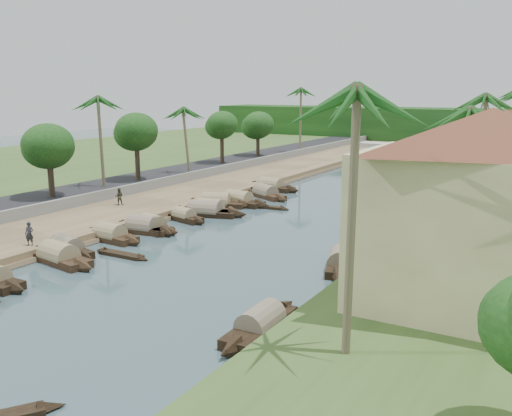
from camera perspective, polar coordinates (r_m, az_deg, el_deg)
The scene contains 36 objects.
ground at distance 40.83m, azimuth -5.86°, elevation -5.72°, with size 220.00×220.00×0.00m, color #384E55.
left_bank at distance 65.62m, azimuth -7.00°, elevation 1.33°, with size 10.00×180.00×0.80m, color brown.
road at distance 70.95m, azimuth -12.51°, elevation 2.17°, with size 8.00×180.00×1.40m, color black.
retaining_wall at distance 68.04m, azimuth -9.85°, elevation 2.43°, with size 0.40×180.00×1.10m, color slate.
treeline at distance 133.69m, azimuth 20.26°, elevation 7.57°, with size 120.00×14.00×8.00m.
bridge at distance 106.49m, azimuth 17.51°, elevation 5.61°, with size 28.00×4.00×2.40m.
building_near at distance 30.29m, azimuth 21.90°, elevation -0.24°, with size 14.85×14.85×10.20m.
sampan_2 at distance 43.51m, azimuth -19.12°, elevation -4.65°, with size 8.43×2.98×2.19m.
sampan_3 at distance 45.47m, azimuth -18.41°, elevation -3.90°, with size 7.45×3.05×2.00m.
sampan_4 at distance 48.52m, azimuth -14.40°, elevation -2.69°, with size 7.33×2.14×2.08m.
sampan_5 at distance 50.89m, azimuth -10.37°, elevation -1.83°, with size 6.77×3.67×2.13m.
sampan_6 at distance 50.59m, azimuth -11.24°, elevation -1.94°, with size 7.48×2.56×2.20m.
sampan_7 at distance 54.39m, azimuth -7.21°, elevation -0.86°, with size 6.31×2.88×1.73m.
sampan_8 at distance 56.93m, azimuth -4.66°, elevation -0.22°, with size 7.55×2.78×2.28m.
sampan_9 at distance 56.31m, azimuth -5.16°, elevation -0.36°, with size 9.03×3.99×2.24m.
sampan_10 at distance 60.41m, azimuth -4.00°, elevation 0.49°, with size 8.44×4.50×2.29m.
sampan_11 at distance 61.33m, azimuth -1.80°, elevation 0.69°, with size 8.26×2.39×2.33m.
sampan_12 at distance 65.81m, azimuth 0.94°, elevation 1.46°, with size 8.47×5.53×2.10m.
sampan_13 at distance 70.38m, azimuth 1.50°, elevation 2.14°, with size 8.53×2.68×2.29m.
sampan_14 at distance 29.86m, azimuth 0.44°, elevation -11.57°, with size 1.81×8.03×1.97m.
sampan_15 at distance 40.30m, azimuth 8.50°, elevation -5.41°, with size 3.89×7.90×2.10m.
sampan_16 at distance 55.53m, azimuth 15.99°, elevation -0.96°, with size 3.54×8.10×1.98m.
canoe_1 at distance 43.84m, azimuth -13.30°, elevation -4.61°, with size 5.20×0.84×0.84m.
canoe_2 at distance 59.67m, azimuth 0.88°, elevation 0.07°, with size 5.70×1.28×0.82m.
palm_0 at distance 22.93m, azimuth 9.88°, elevation 10.85°, with size 3.20×3.20×12.57m.
palm_1 at distance 39.05m, azimuth 19.98°, elevation 8.85°, with size 3.20×3.20×11.29m.
palm_2 at distance 52.84m, azimuth 21.70°, elevation 10.06°, with size 3.20×3.20×12.00m.
palm_5 at distance 66.20m, azimuth -15.43°, elevation 10.35°, with size 3.20×3.20×11.42m.
palm_6 at distance 75.00m, azimuth -6.93°, elevation 9.65°, with size 3.20×3.20×9.84m.
palm_8 at distance 100.58m, azimuth 4.51°, elevation 11.62°, with size 3.20×3.20×12.37m.
tree_2 at distance 61.54m, azimuth -20.03°, elevation 5.73°, with size 5.16×5.16×7.27m.
tree_3 at distance 70.58m, azimuth -11.89°, elevation 7.37°, with size 5.13×5.13×7.88m.
tree_4 at distance 85.39m, azimuth -3.45°, elevation 8.19°, with size 4.55×4.55×7.45m.
tree_5 at distance 94.58m, azimuth 0.19°, elevation 8.20°, with size 5.04×5.04×7.01m.
person_near at distance 45.65m, azimuth -21.72°, elevation -2.42°, with size 0.65×0.43×1.79m, color #23232A.
person_far at distance 58.96m, azimuth -13.53°, elevation 1.13°, with size 0.82×0.64×1.70m, color #343424.
Camera 1 is at (22.96, -31.45, 12.27)m, focal length 40.00 mm.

